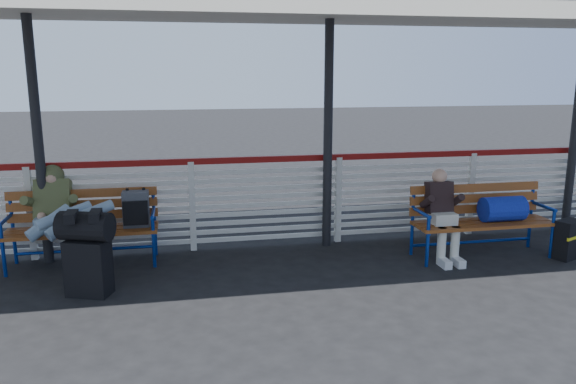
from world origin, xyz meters
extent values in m
plane|color=black|center=(0.00, 0.00, 0.00)|extent=(60.00, 60.00, 0.00)
cube|color=silver|center=(0.00, 1.90, 0.60)|extent=(12.00, 0.04, 1.04)
cube|color=maroon|center=(0.00, 1.90, 1.20)|extent=(12.00, 0.06, 0.08)
cube|color=silver|center=(0.00, 0.90, 3.08)|extent=(12.60, 3.60, 0.16)
cylinder|color=black|center=(-1.80, 1.75, 1.50)|extent=(0.12, 0.12, 3.00)
cylinder|color=black|center=(1.80, 1.75, 1.50)|extent=(0.12, 0.12, 3.00)
cylinder|color=black|center=(5.50, 1.75, 1.50)|extent=(0.12, 0.12, 3.00)
cube|color=black|center=(-1.14, 0.55, 0.30)|extent=(0.51, 0.40, 0.61)
cylinder|color=black|center=(-1.14, 0.55, 0.76)|extent=(0.62, 0.48, 0.31)
cube|color=#92421C|center=(-1.34, 1.50, 0.45)|extent=(1.80, 0.50, 0.04)
cube|color=#92421C|center=(-1.34, 1.76, 0.72)|extent=(1.80, 0.10, 0.40)
cylinder|color=#0D3197|center=(-2.19, 1.30, 0.23)|extent=(0.04, 0.04, 0.45)
cylinder|color=#0D3197|center=(-0.49, 1.30, 0.23)|extent=(0.04, 0.04, 0.45)
cylinder|color=#0D3197|center=(-2.19, 1.77, 0.45)|extent=(0.04, 0.04, 0.90)
cylinder|color=#0D3197|center=(-0.49, 1.77, 0.45)|extent=(0.04, 0.04, 0.90)
cube|color=#54565D|center=(-0.69, 1.52, 0.69)|extent=(0.31, 0.20, 0.44)
cube|color=#92421C|center=(3.63, 0.87, 0.45)|extent=(1.80, 0.50, 0.04)
cube|color=#92421C|center=(3.63, 1.13, 0.72)|extent=(1.80, 0.10, 0.40)
cylinder|color=#0D3197|center=(2.78, 0.67, 0.23)|extent=(0.04, 0.04, 0.45)
cylinder|color=#0D3197|center=(4.48, 0.67, 0.23)|extent=(0.04, 0.04, 0.45)
cylinder|color=#0D3197|center=(2.78, 1.14, 0.45)|extent=(0.04, 0.04, 0.90)
cylinder|color=#0D3197|center=(4.48, 1.14, 0.45)|extent=(0.04, 0.04, 0.90)
cylinder|color=navy|center=(3.88, 0.87, 0.63)|extent=(0.55, 0.32, 0.32)
cube|color=#8097AC|center=(-1.69, 1.55, 0.54)|extent=(0.36, 0.26, 0.18)
cube|color=#47512B|center=(-1.69, 1.75, 0.80)|extent=(0.42, 0.38, 0.53)
sphere|color=#47512B|center=(-1.69, 1.85, 1.08)|extent=(0.28, 0.28, 0.28)
sphere|color=tan|center=(-1.69, 1.81, 1.07)|extent=(0.21, 0.21, 0.21)
cube|color=black|center=(-1.26, 0.49, 0.89)|extent=(0.11, 0.27, 0.10)
cube|color=black|center=(-1.02, 0.49, 0.89)|extent=(0.11, 0.27, 0.10)
cube|color=beige|center=(3.08, 0.90, 0.53)|extent=(0.30, 0.24, 0.16)
cube|color=black|center=(3.08, 1.04, 0.78)|extent=(0.32, 0.23, 0.42)
sphere|color=tan|center=(3.08, 1.06, 1.05)|extent=(0.19, 0.19, 0.19)
cylinder|color=beige|center=(2.99, 0.72, 0.24)|extent=(0.11, 0.11, 0.46)
cylinder|color=beige|center=(3.17, 0.72, 0.24)|extent=(0.11, 0.11, 0.46)
cube|color=silver|center=(2.99, 0.62, 0.05)|extent=(0.10, 0.24, 0.10)
cube|color=silver|center=(3.17, 0.62, 0.05)|extent=(0.10, 0.24, 0.10)
cube|color=black|center=(4.68, 0.62, 0.25)|extent=(0.41, 0.33, 0.50)
cube|color=yellow|center=(4.68, 0.51, 0.30)|extent=(0.28, 0.14, 0.04)
camera|label=1|loc=(-0.15, -5.41, 2.36)|focal=35.00mm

